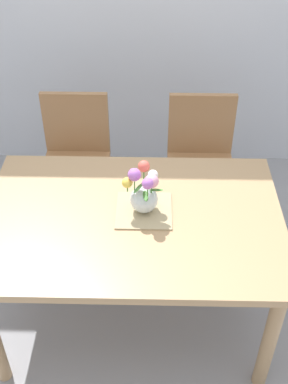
{
  "coord_description": "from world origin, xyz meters",
  "views": [
    {
      "loc": [
        0.1,
        -1.74,
        2.32
      ],
      "look_at": [
        0.06,
        0.04,
        0.86
      ],
      "focal_mm": 45.68,
      "sensor_mm": 36.0,
      "label": 1
    }
  ],
  "objects_px": {
    "chair_left": "(76,154)",
    "flower_vase": "(144,192)",
    "dining_table": "(133,230)",
    "chair_right": "(201,156)"
  },
  "relations": [
    {
      "from": "chair_left",
      "to": "flower_vase",
      "type": "bearing_deg",
      "value": 119.91
    },
    {
      "from": "dining_table",
      "to": "flower_vase",
      "type": "height_order",
      "value": "flower_vase"
    },
    {
      "from": "chair_left",
      "to": "flower_vase",
      "type": "relative_size",
      "value": 3.7
    },
    {
      "from": "flower_vase",
      "to": "chair_left",
      "type": "bearing_deg",
      "value": 119.91
    },
    {
      "from": "dining_table",
      "to": "flower_vase",
      "type": "relative_size",
      "value": 6.02
    },
    {
      "from": "dining_table",
      "to": "chair_left",
      "type": "bearing_deg",
      "value": 115.62
    },
    {
      "from": "chair_left",
      "to": "flower_vase",
      "type": "height_order",
      "value": "flower_vase"
    },
    {
      "from": "chair_left",
      "to": "flower_vase",
      "type": "distance_m",
      "value": 0.97
    },
    {
      "from": "chair_left",
      "to": "chair_right",
      "type": "relative_size",
      "value": 1.0
    },
    {
      "from": "flower_vase",
      "to": "dining_table",
      "type": "bearing_deg",
      "value": -141.05
    }
  ]
}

